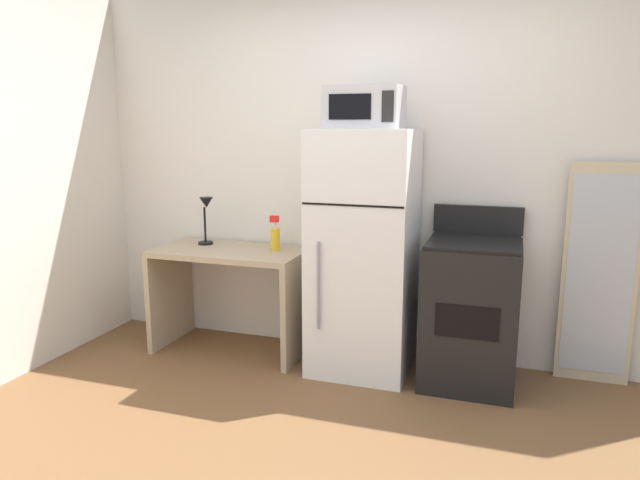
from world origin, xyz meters
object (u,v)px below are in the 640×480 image
at_px(desk, 231,281).
at_px(microwave, 365,107).
at_px(refrigerator, 364,253).
at_px(leaning_mirror, 599,275).
at_px(spray_bottle, 275,237).
at_px(desk_lamp, 206,213).
at_px(oven_range, 471,311).

distance_m(desk, microwave, 1.56).
height_order(refrigerator, leaning_mirror, refrigerator).
height_order(microwave, leaning_mirror, microwave).
relative_size(spray_bottle, microwave, 0.54).
distance_m(desk_lamp, spray_bottle, 0.57).
bearing_deg(desk_lamp, oven_range, -2.87).
bearing_deg(desk_lamp, leaning_mirror, 3.43).
relative_size(refrigerator, leaning_mirror, 1.14).
xyz_separation_m(desk, spray_bottle, (0.32, 0.06, 0.33)).
bearing_deg(microwave, refrigerator, 90.33).
bearing_deg(refrigerator, oven_range, 0.58).
bearing_deg(microwave, oven_range, 2.32).
distance_m(desk, leaning_mirror, 2.45).
bearing_deg(leaning_mirror, oven_range, -161.18).
bearing_deg(refrigerator, desk, 179.09).
bearing_deg(desk, desk_lamp, 159.42).
relative_size(spray_bottle, leaning_mirror, 0.18).
distance_m(desk, refrigerator, 1.02).
xyz_separation_m(refrigerator, microwave, (0.00, -0.02, 0.93)).
bearing_deg(spray_bottle, leaning_mirror, 5.06).
distance_m(oven_range, leaning_mirror, 0.82).
relative_size(spray_bottle, refrigerator, 0.16).
bearing_deg(microwave, desk_lamp, 174.17).
relative_size(refrigerator, microwave, 3.47).
xyz_separation_m(desk_lamp, microwave, (1.21, -0.12, 0.73)).
distance_m(desk_lamp, oven_range, 1.98).
xyz_separation_m(desk, oven_range, (1.68, -0.01, -0.05)).
bearing_deg(leaning_mirror, desk_lamp, -176.57).
xyz_separation_m(refrigerator, oven_range, (0.70, 0.01, -0.33)).
height_order(microwave, oven_range, microwave).
height_order(desk, oven_range, oven_range).
bearing_deg(leaning_mirror, desk, -174.20).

